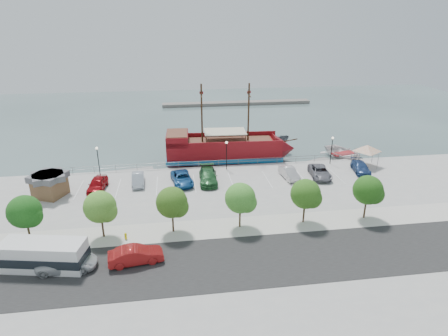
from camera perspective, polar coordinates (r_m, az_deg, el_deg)
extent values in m
plane|color=#415251|center=(49.59, 1.47, -4.01)|extent=(160.00, 160.00, 0.00)
cube|color=#9A9A9A|center=(32.14, 7.97, -19.61)|extent=(100.00, 58.00, 1.20)
cube|color=black|center=(35.54, 5.82, -13.66)|extent=(100.00, 8.00, 0.04)
cube|color=beige|center=(40.44, 3.82, -8.80)|extent=(100.00, 4.00, 0.05)
cylinder|color=slate|center=(55.92, 0.19, 1.23)|extent=(50.00, 0.06, 0.06)
cylinder|color=slate|center=(56.06, 0.19, 0.85)|extent=(50.00, 0.06, 0.06)
cube|color=#6D655D|center=(102.77, 1.98, 9.84)|extent=(40.00, 3.00, 0.80)
cube|color=maroon|center=(59.59, -0.08, 2.71)|extent=(18.00, 6.39, 2.88)
cube|color=#16649D|center=(59.91, -0.08, 1.85)|extent=(18.34, 6.74, 0.67)
cone|color=maroon|center=(61.21, 9.08, 2.94)|extent=(3.80, 5.49, 5.33)
cube|color=maroon|center=(58.72, -7.12, 4.52)|extent=(3.59, 5.70, 1.55)
cube|color=brown|center=(58.49, -7.16, 5.30)|extent=(3.35, 5.25, 0.13)
cube|color=brown|center=(59.17, 0.46, 4.09)|extent=(14.64, 5.56, 0.17)
cube|color=maroon|center=(61.56, -0.30, 5.12)|extent=(17.74, 1.07, 0.78)
cube|color=maroon|center=(56.50, 0.17, 3.58)|extent=(17.74, 1.07, 0.78)
cylinder|color=#382111|center=(58.39, 3.76, 8.38)|extent=(0.28, 0.28, 9.10)
cylinder|color=#382111|center=(57.72, -3.41, 8.23)|extent=(0.28, 0.28, 9.10)
cylinder|color=#382111|center=(57.82, 3.83, 11.06)|extent=(0.31, 3.33, 0.16)
cylinder|color=#382111|center=(57.14, -3.47, 10.94)|extent=(0.31, 3.33, 0.16)
cube|color=beige|center=(58.67, 0.14, 5.58)|extent=(6.63, 4.52, 0.13)
cylinder|color=#382111|center=(60.99, 9.86, 4.14)|extent=(2.77, 0.31, 0.66)
imported|color=#464D54|center=(64.61, 6.98, 3.33)|extent=(7.06, 3.25, 2.64)
imported|color=silver|center=(64.36, 17.79, 1.88)|extent=(7.37, 9.03, 1.64)
cube|color=gray|center=(57.75, -14.12, -0.64)|extent=(7.17, 3.00, 0.40)
cube|color=gray|center=(59.10, 6.52, 0.43)|extent=(7.44, 4.18, 0.41)
cube|color=gray|center=(61.45, 13.55, 0.76)|extent=(6.47, 4.08, 0.36)
cube|color=brown|center=(51.14, -24.99, -2.68)|extent=(4.20, 4.20, 2.33)
cube|color=#525256|center=(50.61, -25.25, -1.20)|extent=(4.76, 4.76, 0.74)
cylinder|color=slate|center=(60.87, 19.23, 1.92)|extent=(0.09, 0.09, 2.33)
cylinder|color=slate|center=(61.61, 21.71, 1.82)|extent=(0.09, 0.09, 2.33)
cylinder|color=slate|center=(58.36, 19.83, 1.01)|extent=(0.09, 0.09, 2.33)
cylinder|color=slate|center=(59.14, 22.40, 0.91)|extent=(0.09, 0.09, 2.33)
pyramid|color=white|center=(59.35, 21.05, 3.29)|extent=(5.33, 5.33, 0.95)
imported|color=silver|center=(36.49, -22.75, -13.11)|extent=(5.07, 2.38, 1.40)
imported|color=#A51A1A|center=(35.41, -13.30, -12.78)|extent=(5.07, 2.37, 1.61)
cube|color=silver|center=(37.17, -25.76, -11.87)|extent=(7.57, 3.83, 2.58)
cube|color=black|center=(37.25, -25.72, -12.07)|extent=(7.69, 3.95, 0.83)
cylinder|color=#E1CF06|center=(39.27, -14.74, -10.09)|extent=(0.23, 0.23, 0.58)
sphere|color=#E1CF06|center=(39.11, -14.78, -9.70)|extent=(0.25, 0.25, 0.25)
cylinder|color=black|center=(54.85, -18.57, 0.81)|extent=(0.12, 0.12, 4.00)
sphere|color=#FFF2CC|center=(54.18, -18.83, 2.88)|extent=(0.36, 0.36, 0.36)
cylinder|color=black|center=(54.35, 0.38, 1.79)|extent=(0.12, 0.12, 4.00)
sphere|color=#FFF2CC|center=(53.67, 0.39, 3.90)|extent=(0.36, 0.36, 0.36)
cylinder|color=black|center=(58.73, 16.03, 2.46)|extent=(0.12, 0.12, 4.00)
sphere|color=#FFF2CC|center=(58.10, 16.25, 4.42)|extent=(0.36, 0.36, 0.36)
cylinder|color=#473321|center=(41.79, -27.57, -8.69)|extent=(0.20, 0.20, 2.20)
sphere|color=#184B14|center=(40.78, -28.13, -5.88)|extent=(3.20, 3.20, 3.20)
sphere|color=#184B14|center=(40.49, -27.36, -6.56)|extent=(2.20, 2.20, 2.20)
cylinder|color=#473321|center=(39.91, -18.00, -8.58)|extent=(0.20, 0.20, 2.20)
sphere|color=#457826|center=(38.84, -18.39, -5.64)|extent=(3.20, 3.20, 3.20)
sphere|color=#457826|center=(38.64, -17.51, -6.34)|extent=(2.20, 2.20, 2.20)
cylinder|color=#473321|center=(39.19, -7.79, -8.20)|extent=(0.20, 0.20, 2.20)
sphere|color=#305618|center=(38.11, -7.97, -5.20)|extent=(3.20, 3.20, 3.20)
sphere|color=#305618|center=(38.02, -7.02, -5.90)|extent=(2.20, 2.20, 2.20)
cylinder|color=#473321|center=(39.72, 2.43, -7.57)|extent=(0.20, 0.20, 2.20)
sphere|color=#3A7A28|center=(38.65, 2.49, -4.59)|extent=(3.20, 3.20, 3.20)
sphere|color=#3A7A28|center=(38.67, 3.44, -5.26)|extent=(2.20, 2.20, 2.20)
cylinder|color=#473321|center=(41.45, 12.07, -6.75)|extent=(0.20, 0.20, 2.20)
sphere|color=#2C5918|center=(40.42, 12.32, -3.88)|extent=(3.20, 3.20, 3.20)
sphere|color=#2C5918|center=(40.54, 13.22, -4.50)|extent=(2.20, 2.20, 2.20)
cylinder|color=#473321|center=(44.22, 20.68, -5.85)|extent=(0.20, 0.20, 2.20)
sphere|color=#1F4D13|center=(43.26, 21.08, -3.14)|extent=(3.20, 3.20, 3.20)
sphere|color=#1F4D13|center=(43.47, 21.89, -3.72)|extent=(2.20, 2.20, 2.20)
imported|color=maroon|center=(50.74, -18.73, -2.34)|extent=(2.37, 5.01, 1.66)
imported|color=#A6AEBC|center=(51.07, -12.97, -1.67)|extent=(1.79, 4.51, 1.46)
imported|color=navy|center=(50.29, -6.42, -1.58)|extent=(3.23, 5.67, 1.49)
imported|color=#255D2E|center=(50.41, -2.44, -1.29)|extent=(2.60, 5.88, 1.68)
imported|color=silver|center=(52.52, 9.87, -0.73)|extent=(2.04, 4.71, 1.51)
imported|color=slate|center=(53.74, 14.40, -0.59)|extent=(3.12, 5.61, 1.48)
imported|color=navy|center=(57.25, 20.10, 0.09)|extent=(2.84, 5.17, 1.42)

